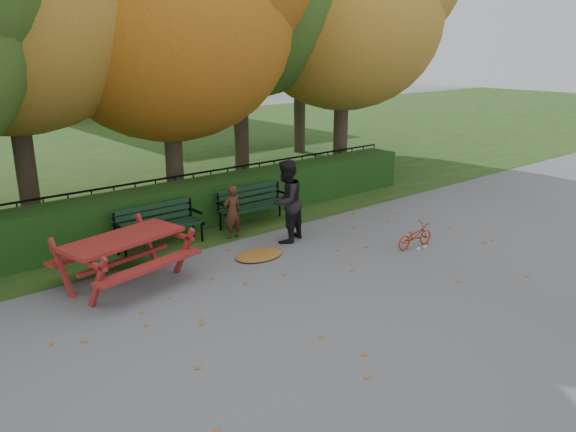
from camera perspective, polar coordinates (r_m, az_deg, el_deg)
ground at (r=9.70m, az=4.36°, el=-7.20°), size 90.00×90.00×0.00m
grass_strip at (r=21.60m, az=-22.57°, el=5.08°), size 90.00×90.00×0.00m
building_right at (r=37.19m, az=-18.46°, el=19.26°), size 9.00×6.00×12.00m
hedge at (r=12.93m, az=-9.60°, el=1.18°), size 13.00×0.90×1.00m
iron_fence at (r=13.60m, az=-11.33°, el=2.02°), size 14.00×0.04×1.02m
tree_c at (r=14.17m, az=-10.64°, el=20.16°), size 6.30×6.00×8.00m
tree_e at (r=17.59m, az=7.07°, el=20.48°), size 6.09×5.80×8.16m
tree_g at (r=21.72m, az=2.41°, el=20.65°), size 6.30×6.00×8.55m
bench_left at (r=11.66m, az=-13.09°, el=-0.67°), size 1.80×0.57×0.88m
bench_right at (r=12.86m, az=-3.57°, el=1.39°), size 1.80×0.57×0.88m
picnic_table at (r=9.93m, az=-16.33°, el=-3.08°), size 2.33×2.03×0.99m
leaf_pile at (r=11.01m, az=-2.96°, el=-3.96°), size 1.20×1.02×0.07m
leaf_scatter at (r=9.90m, az=3.15°, el=-6.63°), size 9.00×5.70×0.01m
child at (r=11.95m, az=-5.68°, el=0.41°), size 0.42×0.28×1.16m
adult at (r=11.61m, az=-0.18°, el=1.50°), size 1.02×0.92×1.74m
bicycle at (r=11.72m, az=12.77°, el=-1.96°), size 0.96×0.40×0.50m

